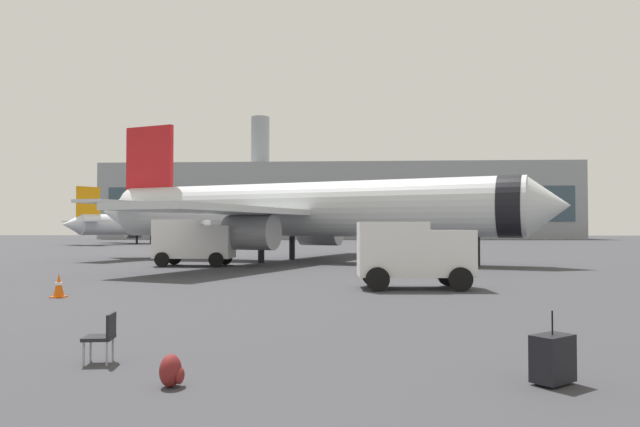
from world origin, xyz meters
The scene contains 12 objects.
airplane_at_gate centered at (-3.69, 38.59, 3.66)m, with size 34.65×31.71×10.50m.
airplane_taxiing centered at (-31.11, 86.54, 2.88)m, with size 22.50×24.45×8.28m.
service_truck centered at (-9.94, 33.66, 1.61)m, with size 4.85×2.63×2.90m.
cargo_van centered at (2.39, 20.42, 1.45)m, with size 4.49×2.51×2.60m.
safety_cone_near centered at (0.55, 46.34, 0.37)m, with size 0.44×0.44×0.76m.
safety_cone_mid centered at (-9.57, 38.22, 0.30)m, with size 0.44×0.44×0.61m.
safety_cone_far centered at (-9.92, 16.82, 0.40)m, with size 0.44×0.44×0.81m.
safety_cone_outer centered at (4.42, 48.62, 0.35)m, with size 0.44×0.44×0.71m.
rolling_suitcase centered at (3.04, 6.45, 0.39)m, with size 0.75×0.71×1.10m.
traveller_backpack centered at (-2.63, 5.99, 0.23)m, with size 0.36×0.40×0.48m.
gate_chair centered at (-4.28, 7.42, 0.50)m, with size 0.54×0.54×0.86m.
terminal_building centered at (-3.52, 135.96, 8.65)m, with size 107.46×21.81×29.13m.
Camera 1 is at (0.04, -2.54, 2.33)m, focal length 32.82 mm.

